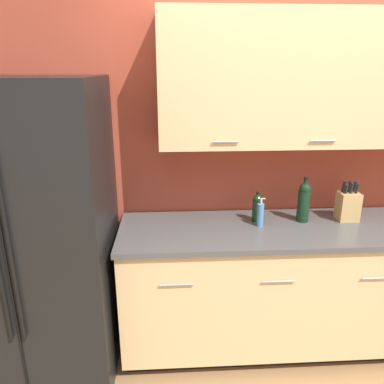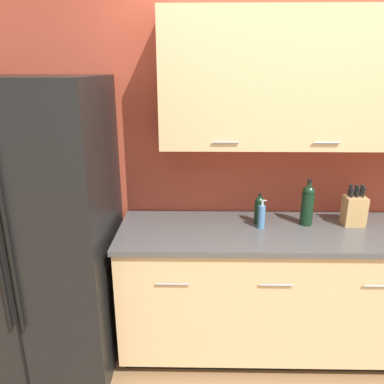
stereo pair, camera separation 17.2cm
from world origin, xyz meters
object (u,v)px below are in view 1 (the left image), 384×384
refrigerator (33,236)px  knife_block (348,205)px  soap_dispenser (260,214)px  oil_bottle (257,207)px  wine_bottle (304,201)px

refrigerator → knife_block: 2.06m
soap_dispenser → oil_bottle: size_ratio=0.93×
wine_bottle → refrigerator: bearing=-174.7°
knife_block → soap_dispenser: knife_block is taller
oil_bottle → refrigerator: bearing=-172.9°
knife_block → wine_bottle: (-0.31, -0.00, 0.04)m
oil_bottle → wine_bottle: bearing=-2.9°
knife_block → soap_dispenser: (-0.62, -0.07, -0.02)m
wine_bottle → soap_dispenser: (-0.31, -0.07, -0.06)m
knife_block → oil_bottle: (-0.62, 0.01, -0.01)m
knife_block → refrigerator: bearing=-175.4°
soap_dispenser → oil_bottle: 0.09m
wine_bottle → oil_bottle: size_ratio=1.48×
wine_bottle → oil_bottle: 0.32m
knife_block → wine_bottle: 0.31m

